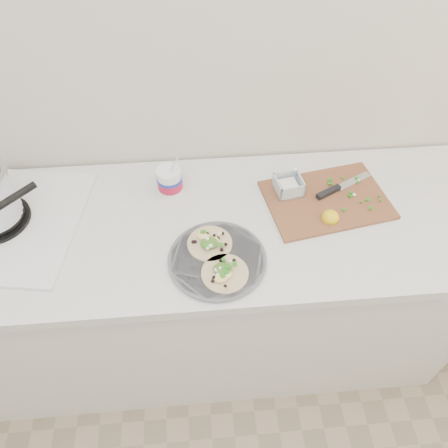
{
  "coord_description": "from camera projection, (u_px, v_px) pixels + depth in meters",
  "views": [
    {
      "loc": [
        0.2,
        0.45,
        2.01
      ],
      "look_at": [
        0.28,
        1.35,
        0.96
      ],
      "focal_mm": 35.0,
      "sensor_mm": 36.0,
      "label": 1
    }
  ],
  "objects": [
    {
      "name": "counter",
      "position": [
        156.0,
        294.0,
        1.81
      ],
      "size": [
        2.44,
        0.66,
        0.9
      ],
      "color": "silver",
      "rests_on": "ground"
    },
    {
      "name": "taco_plate",
      "position": [
        217.0,
        258.0,
        1.35
      ],
      "size": [
        0.31,
        0.31,
        0.04
      ],
      "rotation": [
        0.0,
        0.0,
        0.05
      ],
      "color": "#56565D",
      "rests_on": "counter"
    },
    {
      "name": "tub",
      "position": [
        170.0,
        179.0,
        1.52
      ],
      "size": [
        0.09,
        0.09,
        0.2
      ],
      "rotation": [
        0.0,
        0.0,
        0.27
      ],
      "color": "white",
      "rests_on": "counter"
    },
    {
      "name": "cutboard",
      "position": [
        324.0,
        196.0,
        1.53
      ],
      "size": [
        0.46,
        0.36,
        0.07
      ],
      "rotation": [
        0.0,
        0.0,
        0.17
      ],
      "color": "brown",
      "rests_on": "counter"
    }
  ]
}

